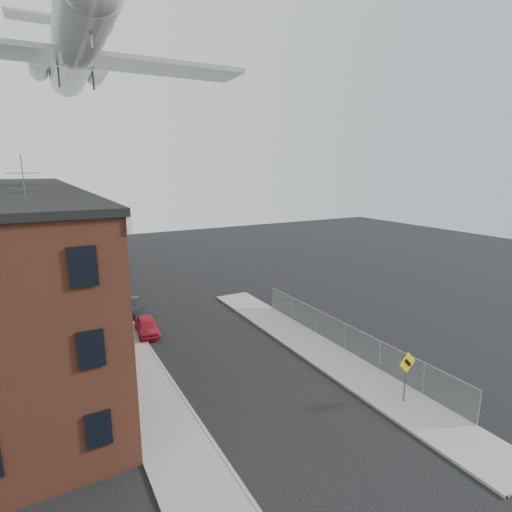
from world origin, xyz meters
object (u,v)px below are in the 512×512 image
Objects in this scene: car_near at (147,326)px; car_far at (100,264)px; car_mid at (133,307)px; airplane at (74,50)px; utility_pole at (104,262)px; warning_sign at (407,369)px; street_tree at (92,254)px.

car_near reaches higher than car_far.
airplane is (-2.37, 2.67, 19.57)m from car_mid.
utility_pole reaches higher than car_near.
warning_sign is 0.10× the size of airplane.
utility_pole is at bearing -98.47° from car_far.
car_mid is 0.14× the size of airplane.
warning_sign is at bearing -59.52° from utility_pole.
airplane is at bearing 124.92° from car_mid.
street_tree is at bearing 102.11° from car_near.
airplane is at bearing 117.45° from warning_sign.
street_tree is 9.91m from car_mid.
warning_sign is at bearing -62.55° from airplane.
street_tree is 1.39× the size of car_mid.
car_near is at bearing -63.68° from utility_pole.
street_tree is 1.44× the size of car_near.
warning_sign is 0.31× the size of utility_pole.
airplane is at bearing -96.00° from street_tree.
car_far is at bearing 80.84° from airplane.
car_near is (1.67, -13.97, -2.83)m from street_tree.
car_far is at bearing 103.97° from warning_sign.
street_tree is at bearing 110.58° from warning_sign.
car_far is (0.00, 22.01, -0.08)m from car_near.
car_near is 4.62m from car_mid.
car_far is (0.00, 17.39, -0.09)m from car_mid.
airplane is (-2.37, -14.72, 19.66)m from car_far.
car_near is at bearing 121.55° from warning_sign.
warning_sign is 22.25m from utility_pole.
car_far is at bearing 78.26° from street_tree.
car_near is 21.02m from airplane.
street_tree is at bearing 84.00° from airplane.
warning_sign is at bearing -71.58° from car_mid.
warning_sign is 21.69m from car_mid.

